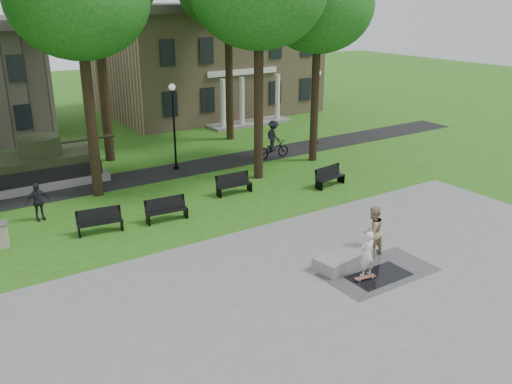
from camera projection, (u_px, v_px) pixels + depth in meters
ground at (306, 252)px, 20.33m from camera, size 120.00×120.00×0.00m
plaza at (408, 313)px, 16.40m from camera, size 22.00×16.00×0.02m
footpath at (170, 172)px, 29.77m from camera, size 44.00×2.60×0.01m
building_right at (207, 58)px, 44.47m from camera, size 17.00×12.00×8.60m
tree_3 at (318, 6)px, 29.03m from camera, size 6.00×6.00×11.19m
lamp_mid at (174, 120)px, 29.32m from camera, size 0.36×0.36×4.73m
lamp_right at (317, 101)px, 34.48m from camera, size 0.36×0.36×4.73m
tank_monument at (37, 167)px, 27.72m from camera, size 7.45×3.40×2.40m
puddle at (379, 276)px, 18.57m from camera, size 2.20×1.20×0.00m
concrete_block at (343, 259)px, 19.27m from camera, size 2.32×1.30×0.45m
skateboard at (365, 278)px, 18.37m from camera, size 0.80×0.33×0.07m
skateboarder at (367, 254)px, 18.34m from camera, size 0.61×0.41×1.64m
friend_watching at (373, 231)px, 19.79m from camera, size 0.96×0.76×1.92m
pedestrian_walker at (38, 202)px, 23.05m from camera, size 1.01×0.50×1.66m
cyclist at (273, 143)px, 31.97m from camera, size 2.13×1.22×2.28m
park_bench_0 at (99, 220)px, 21.92m from camera, size 1.85×0.79×1.00m
park_bench_1 at (166, 209)px, 23.11m from camera, size 1.83×0.67×1.00m
park_bench_2 at (233, 183)px, 26.28m from camera, size 1.81×0.58×1.00m
park_bench_3 at (329, 176)px, 27.39m from camera, size 1.85×0.80×1.00m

